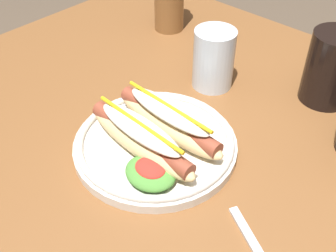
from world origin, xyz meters
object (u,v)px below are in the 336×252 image
object	(u,v)px
hot_dog_plate	(155,138)
water_cup	(214,59)
soda_cup	(331,68)
fork	(257,251)

from	to	relation	value
hot_dog_plate	water_cup	bearing A→B (deg)	103.17
hot_dog_plate	soda_cup	size ratio (longest dim) A/B	1.98
fork	soda_cup	size ratio (longest dim) A/B	0.87
soda_cup	fork	bearing A→B (deg)	-75.59
fork	water_cup	world-z (taller)	water_cup
fork	soda_cup	bearing A→B (deg)	132.73
hot_dog_plate	water_cup	distance (m)	0.22
hot_dog_plate	fork	distance (m)	0.23
hot_dog_plate	water_cup	xyz separation A→B (m)	(-0.05, 0.21, 0.03)
soda_cup	water_cup	world-z (taller)	soda_cup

